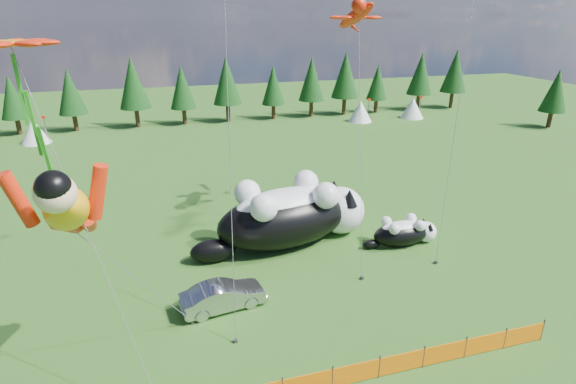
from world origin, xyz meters
name	(u,v)px	position (x,y,z in m)	size (l,w,h in m)	color
ground	(286,343)	(0.00, 0.00, 0.00)	(160.00, 160.00, 0.00)	#0D3309
safety_fence	(308,384)	(0.00, -3.00, 0.50)	(22.06, 0.06, 1.10)	#262626
tree_line	(191,94)	(0.00, 45.00, 4.00)	(90.00, 4.00, 8.00)	black
festival_tents	(282,116)	(11.00, 40.00, 1.40)	(50.00, 3.20, 2.80)	white
cat_large	(292,214)	(2.99, 8.98, 2.01)	(11.66, 5.57, 4.23)	black
cat_small	(405,232)	(9.74, 6.82, 0.86)	(4.99, 1.80, 1.80)	black
car	(223,296)	(-2.25, 3.35, 0.69)	(1.46, 4.18, 1.38)	#B4B3B8
superhero_kite	(66,209)	(-7.61, -0.56, 7.67)	(6.54, 6.01, 10.47)	#ECA10C
gecko_kite	(356,16)	(7.68, 11.35, 13.51)	(3.91, 10.54, 15.56)	red
flower_kite	(11,49)	(-8.83, 1.94, 12.54)	(5.21, 6.48, 13.93)	red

